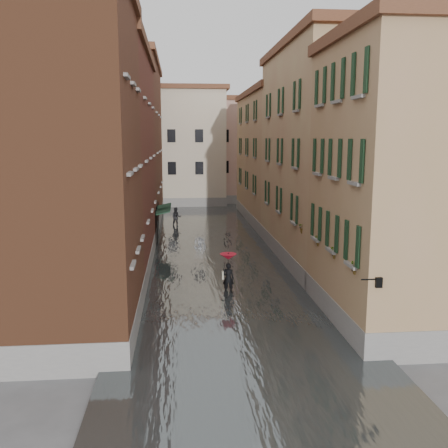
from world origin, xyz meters
name	(u,v)px	position (x,y,z in m)	size (l,w,h in m)	color
ground	(231,311)	(0.00, 0.00, 0.00)	(120.00, 120.00, 0.00)	#575759
floodwater	(212,247)	(0.00, 13.00, 0.10)	(10.00, 60.00, 0.20)	#474E4F
building_left_near	(55,172)	(-7.00, -2.00, 6.50)	(6.00, 8.00, 13.00)	brown
building_left_mid	(100,164)	(-7.00, 9.00, 6.25)	(6.00, 14.00, 12.50)	maroon
building_left_far	(125,147)	(-7.00, 24.00, 7.00)	(6.00, 16.00, 14.00)	brown
building_right_near	(406,188)	(7.00, -2.00, 5.75)	(6.00, 8.00, 11.50)	#A17F53
building_right_mid	(328,159)	(7.00, 9.00, 6.50)	(6.00, 14.00, 13.00)	tan
building_right_far	(279,160)	(7.00, 24.00, 5.75)	(6.00, 16.00, 11.50)	#A17F53
building_end_cream	(172,149)	(-3.00, 38.00, 6.50)	(12.00, 9.00, 13.00)	beige
building_end_pink	(246,152)	(6.00, 40.00, 6.00)	(10.00, 9.00, 12.00)	tan
awning_near	(163,212)	(-3.49, 14.56, 2.46)	(1.09, 2.82, 2.80)	#163321
awning_far	(163,208)	(-3.48, 16.42, 2.47)	(1.09, 3.18, 2.80)	#163321
wall_lantern	(378,282)	(4.33, -6.00, 3.01)	(0.71, 0.22, 0.35)	black
window_planters	(328,238)	(4.12, -0.91, 3.51)	(0.59, 8.71, 0.84)	brown
pedestrian_main	(228,270)	(0.13, 2.55, 1.21)	(0.86, 0.86, 2.06)	black
pedestrian_far	(176,217)	(-2.55, 21.81, 0.88)	(0.86, 0.67, 1.77)	black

